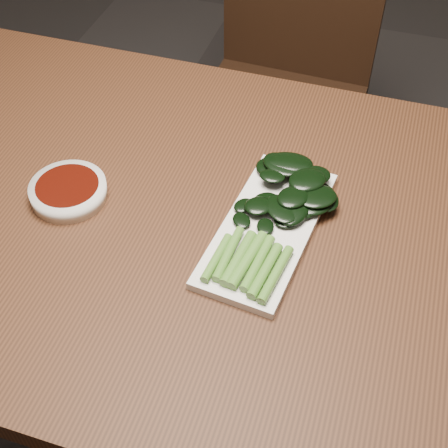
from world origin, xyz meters
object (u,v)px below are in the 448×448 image
(table, at_px, (205,246))
(chair_far, at_px, (285,81))
(gai_lan, at_px, (285,204))
(sauce_bowl, at_px, (68,191))
(serving_plate, at_px, (268,228))

(table, bearing_deg, chair_far, 92.93)
(chair_far, xyz_separation_m, gai_lan, (0.16, -0.73, 0.29))
(sauce_bowl, bearing_deg, table, 6.60)
(chair_far, bearing_deg, gai_lan, -75.79)
(serving_plate, xyz_separation_m, gai_lan, (0.02, 0.04, 0.02))
(table, bearing_deg, gai_lan, 17.86)
(sauce_bowl, distance_m, serving_plate, 0.32)
(serving_plate, bearing_deg, chair_far, 100.43)
(table, relative_size, serving_plate, 4.50)
(chair_far, bearing_deg, table, -85.04)
(gai_lan, bearing_deg, sauce_bowl, -169.35)
(table, xyz_separation_m, chair_far, (-0.04, 0.77, -0.19))
(sauce_bowl, relative_size, gai_lan, 0.40)
(sauce_bowl, bearing_deg, serving_plate, 4.32)
(table, height_order, chair_far, chair_far)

